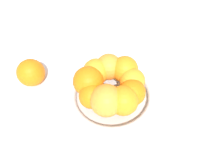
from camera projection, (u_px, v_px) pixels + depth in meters
The scene contains 4 objects.
ground_plane at pixel (112, 100), 0.63m from camera, with size 4.00×4.00×0.00m, color silver.
fruit_bowl at pixel (112, 96), 0.61m from camera, with size 0.24×0.24×0.04m.
orange_pile at pixel (111, 84), 0.57m from camera, with size 0.19×0.19×0.08m.
stray_orange at pixel (31, 73), 0.64m from camera, with size 0.08×0.08×0.08m, color orange.
Camera 1 is at (-0.25, -0.25, 0.52)m, focal length 35.00 mm.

